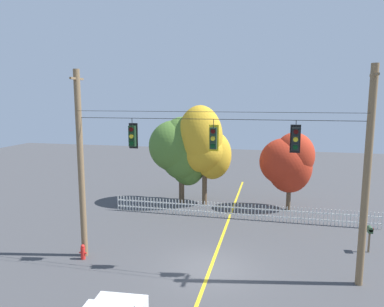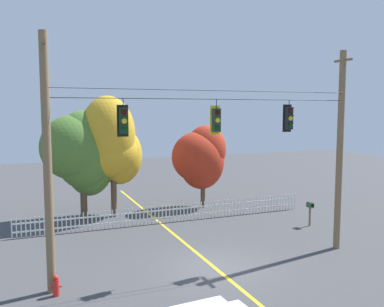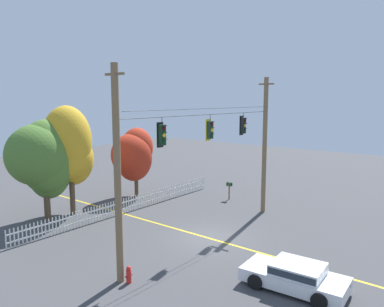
% 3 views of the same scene
% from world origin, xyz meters
% --- Properties ---
extents(ground, '(80.00, 80.00, 0.00)m').
position_xyz_m(ground, '(0.00, 0.00, 0.00)').
color(ground, '#424244').
extents(lane_centerline_stripe, '(0.16, 36.00, 0.01)m').
position_xyz_m(lane_centerline_stripe, '(0.00, 0.00, 0.00)').
color(lane_centerline_stripe, gold).
rests_on(lane_centerline_stripe, ground).
extents(signal_support_span, '(13.24, 1.10, 9.28)m').
position_xyz_m(signal_support_span, '(0.00, -0.00, 4.71)').
color(signal_support_span, brown).
rests_on(signal_support_span, ground).
extents(traffic_signal_northbound_primary, '(0.43, 0.38, 1.43)m').
position_xyz_m(traffic_signal_northbound_primary, '(-3.74, 0.01, 6.17)').
color(traffic_signal_northbound_primary, black).
extents(traffic_signal_westbound_side, '(0.43, 0.38, 1.43)m').
position_xyz_m(traffic_signal_westbound_side, '(0.09, 0.01, 6.16)').
color(traffic_signal_westbound_side, black).
extents(traffic_signal_southbound_primary, '(0.43, 0.38, 1.40)m').
position_xyz_m(traffic_signal_southbound_primary, '(3.59, 0.01, 6.21)').
color(traffic_signal_southbound_primary, black).
extents(white_picket_fence, '(17.33, 0.06, 1.05)m').
position_xyz_m(white_picket_fence, '(0.68, 7.33, 0.53)').
color(white_picket_fence, silver).
rests_on(white_picket_fence, ground).
extents(autumn_maple_near_fence, '(4.44, 3.56, 6.57)m').
position_xyz_m(autumn_maple_near_fence, '(-4.00, 10.09, 4.11)').
color(autumn_maple_near_fence, brown).
rests_on(autumn_maple_near_fence, ground).
extents(autumn_maple_mid, '(3.98, 3.42, 7.43)m').
position_xyz_m(autumn_maple_mid, '(-2.28, 9.99, 4.40)').
color(autumn_maple_mid, brown).
rests_on(autumn_maple_mid, ground).
extents(autumn_oak_far_east, '(3.81, 2.87, 5.55)m').
position_xyz_m(autumn_oak_far_east, '(3.80, 10.24, 3.45)').
color(autumn_oak_far_east, brown).
rests_on(autumn_oak_far_east, ground).
extents(fire_hydrant, '(0.38, 0.22, 0.76)m').
position_xyz_m(fire_hydrant, '(-6.34, -0.40, 0.37)').
color(fire_hydrant, red).
rests_on(fire_hydrant, ground).
extents(roadside_mailbox, '(0.25, 0.44, 1.39)m').
position_xyz_m(roadside_mailbox, '(7.70, 3.61, 1.13)').
color(roadside_mailbox, brown).
rests_on(roadside_mailbox, ground).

